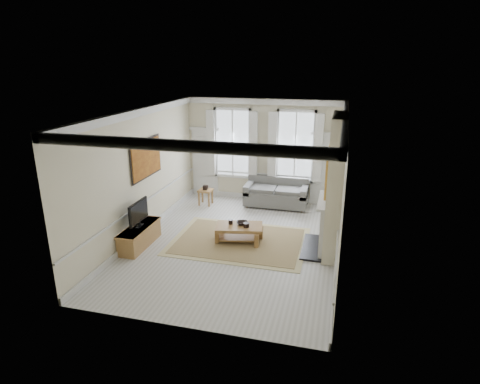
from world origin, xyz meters
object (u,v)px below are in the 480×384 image
(side_table, at_px, (206,193))
(coffee_table, at_px, (239,228))
(tv_stand, at_px, (140,236))
(sofa, at_px, (276,194))

(side_table, relative_size, coffee_table, 0.39)
(tv_stand, bearing_deg, side_table, 79.61)
(side_table, distance_m, tv_stand, 3.43)
(sofa, bearing_deg, coffee_table, -99.07)
(coffee_table, height_order, tv_stand, tv_stand)
(sofa, relative_size, side_table, 3.90)
(coffee_table, bearing_deg, tv_stand, -171.74)
(sofa, distance_m, coffee_table, 3.03)
(side_table, height_order, tv_stand, tv_stand)
(sofa, bearing_deg, tv_stand, -126.70)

